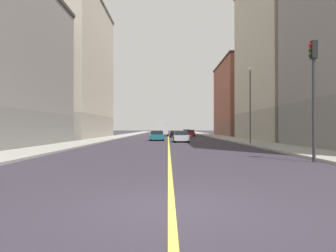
{
  "coord_description": "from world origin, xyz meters",
  "views": [
    {
      "loc": [
        -0.08,
        -6.66,
        1.72
      ],
      "look_at": [
        0.14,
        41.09,
        2.01
      ],
      "focal_mm": 32.74,
      "sensor_mm": 36.0,
      "label": 1
    }
  ],
  "objects_px": {
    "car_silver": "(180,137)",
    "building_left_far": "(241,99)",
    "traffic_light_left_near": "(312,84)",
    "street_lamp_left_near": "(249,98)",
    "car_black": "(174,134)",
    "box_truck": "(162,128)",
    "car_teal": "(156,136)",
    "car_yellow": "(156,135)",
    "building_right_midblock": "(72,68)",
    "car_orange": "(185,132)",
    "car_red": "(188,133)",
    "building_left_mid": "(281,54)"
  },
  "relations": [
    {
      "from": "building_left_far",
      "to": "car_black",
      "type": "height_order",
      "value": "building_left_far"
    },
    {
      "from": "car_yellow",
      "to": "building_left_mid",
      "type": "bearing_deg",
      "value": -19.13
    },
    {
      "from": "car_orange",
      "to": "box_truck",
      "type": "height_order",
      "value": "box_truck"
    },
    {
      "from": "car_red",
      "to": "building_left_mid",
      "type": "bearing_deg",
      "value": -59.18
    },
    {
      "from": "building_left_mid",
      "to": "car_black",
      "type": "distance_m",
      "value": 23.2
    },
    {
      "from": "building_right_midblock",
      "to": "car_silver",
      "type": "relative_size",
      "value": 5.91
    },
    {
      "from": "car_silver",
      "to": "building_left_mid",
      "type": "bearing_deg",
      "value": 21.24
    },
    {
      "from": "building_left_mid",
      "to": "building_right_midblock",
      "type": "height_order",
      "value": "building_left_mid"
    },
    {
      "from": "car_red",
      "to": "building_right_midblock",
      "type": "bearing_deg",
      "value": -152.55
    },
    {
      "from": "car_silver",
      "to": "car_black",
      "type": "distance_m",
      "value": 19.34
    },
    {
      "from": "car_black",
      "to": "car_red",
      "type": "height_order",
      "value": "car_red"
    },
    {
      "from": "car_black",
      "to": "car_orange",
      "type": "xyz_separation_m",
      "value": [
        3.14,
        16.79,
        0.05
      ]
    },
    {
      "from": "building_left_mid",
      "to": "car_red",
      "type": "relative_size",
      "value": 6.08
    },
    {
      "from": "car_teal",
      "to": "car_black",
      "type": "height_order",
      "value": "car_teal"
    },
    {
      "from": "car_silver",
      "to": "building_left_far",
      "type": "bearing_deg",
      "value": 63.66
    },
    {
      "from": "street_lamp_left_near",
      "to": "car_red",
      "type": "bearing_deg",
      "value": 96.98
    },
    {
      "from": "building_left_mid",
      "to": "box_truck",
      "type": "xyz_separation_m",
      "value": [
        -17.22,
        21.74,
        -10.47
      ]
    },
    {
      "from": "car_silver",
      "to": "car_red",
      "type": "distance_m",
      "value": 25.4
    },
    {
      "from": "building_left_mid",
      "to": "car_yellow",
      "type": "relative_size",
      "value": 5.42
    },
    {
      "from": "car_black",
      "to": "box_truck",
      "type": "distance_m",
      "value": 8.47
    },
    {
      "from": "car_yellow",
      "to": "car_orange",
      "type": "bearing_deg",
      "value": 75.9
    },
    {
      "from": "car_black",
      "to": "car_teal",
      "type": "bearing_deg",
      "value": -101.0
    },
    {
      "from": "car_silver",
      "to": "car_orange",
      "type": "height_order",
      "value": "car_orange"
    },
    {
      "from": "car_silver",
      "to": "car_orange",
      "type": "distance_m",
      "value": 36.25
    },
    {
      "from": "car_silver",
      "to": "car_yellow",
      "type": "distance_m",
      "value": 12.27
    },
    {
      "from": "building_left_far",
      "to": "car_orange",
      "type": "distance_m",
      "value": 15.36
    },
    {
      "from": "street_lamp_left_near",
      "to": "traffic_light_left_near",
      "type": "bearing_deg",
      "value": -93.72
    },
    {
      "from": "building_left_mid",
      "to": "street_lamp_left_near",
      "type": "xyz_separation_m",
      "value": [
        -7.83,
        -11.9,
        -7.3
      ]
    },
    {
      "from": "car_teal",
      "to": "car_orange",
      "type": "height_order",
      "value": "car_orange"
    },
    {
      "from": "building_right_midblock",
      "to": "car_orange",
      "type": "height_order",
      "value": "building_right_midblock"
    },
    {
      "from": "car_black",
      "to": "car_orange",
      "type": "height_order",
      "value": "car_orange"
    },
    {
      "from": "building_left_mid",
      "to": "car_black",
      "type": "bearing_deg",
      "value": 137.33
    },
    {
      "from": "car_orange",
      "to": "box_truck",
      "type": "relative_size",
      "value": 0.61
    },
    {
      "from": "traffic_light_left_near",
      "to": "street_lamp_left_near",
      "type": "xyz_separation_m",
      "value": [
        1.02,
        15.62,
        0.84
      ]
    },
    {
      "from": "building_right_midblock",
      "to": "street_lamp_left_near",
      "type": "distance_m",
      "value": 32.8
    },
    {
      "from": "traffic_light_left_near",
      "to": "car_orange",
      "type": "bearing_deg",
      "value": 92.81
    },
    {
      "from": "car_teal",
      "to": "car_silver",
      "type": "distance_m",
      "value": 5.67
    },
    {
      "from": "car_yellow",
      "to": "car_teal",
      "type": "bearing_deg",
      "value": -89.0
    },
    {
      "from": "building_right_midblock",
      "to": "car_silver",
      "type": "height_order",
      "value": "building_right_midblock"
    },
    {
      "from": "traffic_light_left_near",
      "to": "street_lamp_left_near",
      "type": "bearing_deg",
      "value": 86.28
    },
    {
      "from": "car_red",
      "to": "car_orange",
      "type": "bearing_deg",
      "value": 90.07
    },
    {
      "from": "car_red",
      "to": "box_truck",
      "type": "distance_m",
      "value": 6.03
    },
    {
      "from": "building_left_far",
      "to": "car_red",
      "type": "relative_size",
      "value": 5.23
    },
    {
      "from": "car_teal",
      "to": "car_yellow",
      "type": "xyz_separation_m",
      "value": [
        -0.12,
        7.09,
        0.01
      ]
    },
    {
      "from": "car_teal",
      "to": "box_truck",
      "type": "distance_m",
      "value": 22.68
    },
    {
      "from": "traffic_light_left_near",
      "to": "box_truck",
      "type": "height_order",
      "value": "traffic_light_left_near"
    },
    {
      "from": "building_right_midblock",
      "to": "box_truck",
      "type": "xyz_separation_m",
      "value": [
        14.94,
        12.81,
        -10.19
      ]
    },
    {
      "from": "traffic_light_left_near",
      "to": "car_silver",
      "type": "xyz_separation_m",
      "value": [
        -5.73,
        21.85,
        -3.29
      ]
    },
    {
      "from": "building_left_far",
      "to": "box_truck",
      "type": "distance_m",
      "value": 18.49
    },
    {
      "from": "car_yellow",
      "to": "car_orange",
      "type": "xyz_separation_m",
      "value": [
        6.1,
        24.3,
        0.03
      ]
    }
  ]
}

